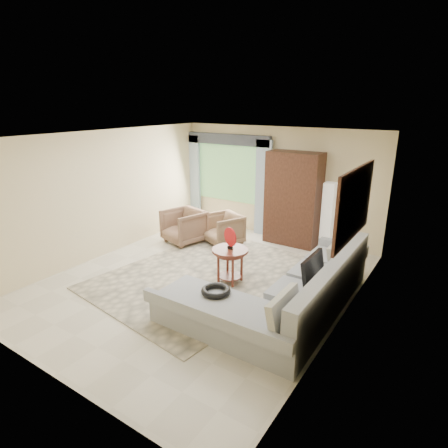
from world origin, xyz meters
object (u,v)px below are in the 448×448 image
Objects in this scene: sectional_sofa at (289,298)px; armoire at (293,199)px; floor_lamp at (328,217)px; coffee_table at (230,265)px; armchair_right at (223,229)px; potted_plant at (192,213)px; armchair_left at (184,226)px; tv_screen at (313,271)px.

armoire reaches higher than sectional_sofa.
sectional_sofa is 2.31× the size of floor_lamp.
sectional_sofa is at bearing -17.39° from coffee_table.
armchair_right is 1.59× the size of potted_plant.
sectional_sofa reaches higher than armchair_right.
coffee_table is at bearing -13.80° from armchair_left.
armchair_right is (-2.52, 1.98, 0.07)m from sectional_sofa.
armchair_left is at bearing 150.23° from coffee_table.
tv_screen reaches higher than coffee_table.
armoire is (-1.50, 2.66, 0.33)m from tv_screen.
potted_plant is (-2.81, 2.47, -0.10)m from coffee_table.
tv_screen is 0.35× the size of armoire.
armoire is at bearing 119.42° from tv_screen.
sectional_sofa reaches higher than coffee_table.
floor_lamp reaches higher than sectional_sofa.
tv_screen is 1.65m from coffee_table.
armchair_left is 0.92m from armchair_right.
armchair_left is 2.57m from armoire.
tv_screen is 3.07m from armoire.
armchair_left is 1.74× the size of potted_plant.
potted_plant is at bearing 149.03° from tv_screen.
potted_plant is (-1.63, 0.90, -0.11)m from armchair_right.
coffee_table is 1.33× the size of potted_plant.
coffee_table is (-1.33, 0.42, 0.06)m from sectional_sofa.
armchair_right is at bearing 43.29° from armchair_left.
coffee_table is 0.84× the size of armchair_right.
tv_screen is at bearing -7.03° from armchair_right.
armoire reaches higher than tv_screen.
floor_lamp is (3.71, 0.07, 0.51)m from potted_plant.
armchair_left is 0.40× the size of armoire.
floor_lamp reaches higher than armchair_left.
floor_lamp is (2.90, 1.40, 0.36)m from armchair_left.
tv_screen is 0.96× the size of armchair_right.
armchair_right is (0.81, 0.42, -0.03)m from armchair_left.
armoire is at bearing 48.50° from armchair_left.
potted_plant is at bearing 137.53° from armchair_left.
coffee_table is at bearing 173.60° from tv_screen.
sectional_sofa reaches higher than potted_plant.
sectional_sofa is 4.48× the size of armchair_right.
coffee_table reaches higher than potted_plant.
potted_plant is 3.02m from armoire.
armchair_right is 2.33m from floor_lamp.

